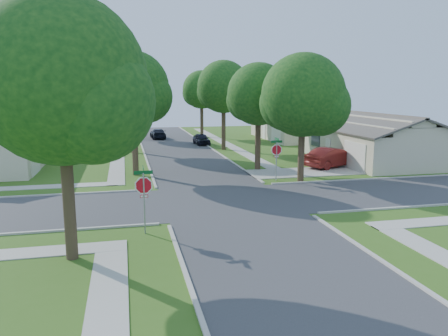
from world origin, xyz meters
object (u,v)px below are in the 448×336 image
tree_e_far (202,91)px  tree_ne_corner (304,99)px  stop_sign_sw (144,188)px  house_ne_near (373,144)px  car_curb_west (158,134)px  stop_sign_ne (277,152)px  tree_w_near (134,91)px  house_ne_far (296,127)px  tree_w_far (129,95)px  tree_sw_corner (63,88)px  house_nw_far (33,130)px  tree_e_near (259,97)px  tree_w_mid (131,87)px  tree_e_mid (224,89)px  car_driveway (332,157)px  car_curb_east (201,139)px

tree_e_far → tree_ne_corner: size_ratio=1.01×
stop_sign_sw → house_ne_near: (20.69, 15.70, -0.51)m
tree_ne_corner → car_curb_west: tree_ne_corner is taller
stop_sign_sw → stop_sign_ne: size_ratio=1.00×
tree_w_near → tree_ne_corner: tree_w_near is taller
house_ne_near → house_ne_far: same height
tree_w_far → tree_e_far: bearing=0.0°
tree_sw_corner → house_nw_far: size_ratio=0.70×
tree_e_near → tree_ne_corner: 5.06m
tree_w_mid → tree_e_near: bearing=-52.0°
tree_ne_corner → house_nw_far: size_ratio=0.64×
tree_w_mid → house_ne_far: size_ratio=0.70×
tree_w_near → stop_sign_sw: bearing=-90.2°
stop_sign_ne → tree_e_mid: bearing=89.8°
tree_e_near → tree_w_mid: bearing=128.0°
stop_sign_sw → tree_w_near: size_ratio=0.33×
stop_sign_sw → house_nw_far: 38.40m
tree_sw_corner → tree_e_far: bearing=73.4°
tree_sw_corner → tree_w_near: bearing=80.1°
stop_sign_ne → house_nw_far: (-20.69, 27.30, -0.51)m
tree_e_mid → house_ne_far: (11.23, 7.99, -4.74)m
tree_e_near → tree_e_mid: bearing=90.0°
tree_w_mid → house_nw_far: 16.56m
tree_sw_corner → house_ne_near: tree_sw_corner is taller
stop_sign_ne → house_ne_far: house_ne_far is taller
tree_e_mid → tree_w_far: tree_e_mid is taller
tree_w_far → house_nw_far: tree_w_far is taller
house_nw_far → tree_w_far: bearing=10.0°
tree_e_mid → tree_e_far: 13.00m
tree_w_mid → house_ne_far: 22.68m
tree_w_mid → stop_sign_ne: bearing=-60.2°
house_ne_near → car_driveway: bearing=-155.6°
tree_e_far → house_nw_far: bearing=-174.5°
tree_e_near → tree_w_near: 9.41m
tree_e_near → tree_e_far: size_ratio=0.95×
tree_w_near → car_curb_east: bearing=65.0°
tree_w_mid → car_curb_east: tree_w_mid is taller
tree_ne_corner → house_ne_far: bearing=68.8°
car_curb_west → tree_w_mid: bearing=72.5°
stop_sign_sw → tree_e_far: size_ratio=0.34×
stop_sign_sw → tree_w_mid: (0.06, 25.71, 4.46)m
tree_e_far → car_driveway: (6.17, -25.31, -5.17)m
house_ne_near → car_curb_west: size_ratio=3.12×
tree_e_mid → house_ne_near: 15.77m
tree_sw_corner → car_driveway: bearing=40.5°
tree_e_mid → tree_w_far: size_ratio=1.15×
stop_sign_ne → tree_w_far: 30.96m
tree_e_far → tree_w_far: bearing=-180.0°
stop_sign_ne → house_nw_far: house_nw_far is taller
house_ne_far → car_curb_west: size_ratio=3.12×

